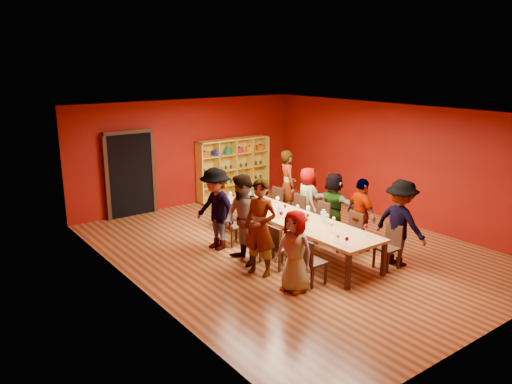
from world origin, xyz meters
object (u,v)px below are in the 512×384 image
person_right_3 (307,198)px  spittoon_bowl (302,216)px  chair_person_left_1 (278,245)px  person_right_1 (361,215)px  chair_person_right_4 (274,203)px  wine_bottle (253,195)px  chair_person_right_0 (390,244)px  person_right_4 (288,185)px  chair_person_right_2 (320,219)px  chair_person_left_2 (259,236)px  chair_person_left_3 (231,224)px  person_left_1 (260,228)px  tasting_table (291,218)px  chair_person_right_1 (352,231)px  chair_person_right_3 (296,211)px  person_left_2 (243,220)px  person_left_3 (216,209)px  chair_person_left_0 (310,259)px  shelving_unit (233,166)px  person_left_0 (295,251)px  person_right_0 (400,223)px

person_right_3 → spittoon_bowl: person_right_3 is taller
chair_person_left_1 → person_right_1: bearing=-7.9°
chair_person_right_4 → wine_bottle: (-0.78, -0.13, 0.37)m
chair_person_right_0 → person_right_4: size_ratio=0.49×
chair_person_right_0 → chair_person_right_2: size_ratio=1.00×
chair_person_left_2 → chair_person_left_3: (0.00, 1.04, 0.00)m
chair_person_left_3 → chair_person_right_4: bearing=21.7°
chair_person_left_1 → person_left_1: bearing=180.0°
tasting_table → person_right_3: person_right_3 is taller
chair_person_right_1 → chair_person_right_3: bearing=90.0°
person_left_1 → person_right_4: (2.69, 2.39, -0.04)m
chair_person_left_2 → person_right_1: 2.28m
person_left_2 → spittoon_bowl: 1.40m
person_right_4 → spittoon_bowl: size_ratio=5.99×
person_right_1 → wine_bottle: (-1.04, 2.54, 0.06)m
person_left_2 → person_right_1: (2.48, -0.91, -0.13)m
tasting_table → person_left_2: 1.34m
chair_person_left_2 → wine_bottle: (1.04, 1.63, 0.37)m
chair_person_left_1 → person_left_1: size_ratio=0.47×
person_left_1 → person_left_2: size_ratio=1.02×
person_left_3 → person_right_4: (2.64, 0.73, 0.00)m
chair_person_right_3 → chair_person_right_1: bearing=-90.0°
chair_person_left_0 → chair_person_right_1: size_ratio=1.00×
chair_person_left_2 → chair_person_left_3: size_ratio=1.00×
shelving_unit → person_left_3: person_left_3 is taller
tasting_table → chair_person_left_2: size_ratio=5.06×
tasting_table → person_right_4: 2.19m
tasting_table → chair_person_left_0: (-0.91, -1.60, -0.20)m
shelving_unit → person_left_0: 6.50m
person_right_1 → spittoon_bowl: (-1.11, 0.66, 0.02)m
chair_person_left_3 → person_left_2: bearing=-111.4°
chair_person_left_1 → wine_bottle: wine_bottle is taller
chair_person_right_0 → person_right_0: (0.28, 0.00, 0.39)m
person_right_0 → person_right_3: (0.06, 2.82, -0.12)m
person_left_2 → chair_person_right_0: 2.97m
chair_person_right_0 → shelving_unit: bearing=85.6°
chair_person_left_0 → person_right_0: size_ratio=0.50×
person_left_0 → person_right_4: person_right_4 is taller
person_left_1 → person_right_1: bearing=62.5°
shelving_unit → person_left_1: 5.70m
wine_bottle → chair_person_right_4: bearing=9.6°
chair_person_right_1 → person_left_3: bearing=138.6°
person_left_0 → person_left_2: (-0.04, 1.55, 0.18)m
tasting_table → person_right_0: size_ratio=2.55×
tasting_table → person_right_3: size_ratio=2.96×
chair_person_left_0 → chair_person_left_2: 1.55m
spittoon_bowl → chair_person_left_1: bearing=-159.0°
person_right_3 → wine_bottle: 1.35m
person_right_1 → person_right_4: (0.18, 2.67, 0.11)m
shelving_unit → chair_person_right_0: (-0.49, -6.28, -0.49)m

